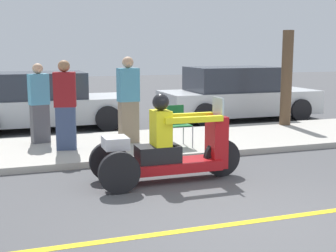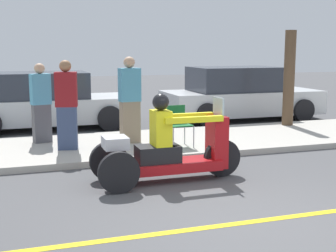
{
  "view_description": "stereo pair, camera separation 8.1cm",
  "coord_description": "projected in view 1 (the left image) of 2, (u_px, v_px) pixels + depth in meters",
  "views": [
    {
      "loc": [
        -2.82,
        -4.79,
        2.09
      ],
      "look_at": [
        -0.48,
        2.0,
        0.89
      ],
      "focal_mm": 50.0,
      "sensor_mm": 36.0,
      "label": 1
    },
    {
      "loc": [
        -2.74,
        -4.81,
        2.09
      ],
      "look_at": [
        -0.48,
        2.0,
        0.89
      ],
      "focal_mm": 50.0,
      "sensor_mm": 36.0,
      "label": 2
    }
  ],
  "objects": [
    {
      "name": "motorcycle_trike",
      "position": [
        168.0,
        151.0,
        7.34
      ],
      "size": [
        2.42,
        0.84,
        1.4
      ],
      "color": "black",
      "rests_on": "ground"
    },
    {
      "name": "folding_chair_set_back",
      "position": [
        176.0,
        121.0,
        9.42
      ],
      "size": [
        0.49,
        0.49,
        0.82
      ],
      "color": "#A5A8AD",
      "rests_on": "sidewalk_strip"
    },
    {
      "name": "spectator_end_of_line",
      "position": [
        39.0,
        105.0,
        9.73
      ],
      "size": [
        0.44,
        0.32,
        1.66
      ],
      "color": "#515156",
      "rests_on": "sidewalk_strip"
    },
    {
      "name": "parked_car_lot_center",
      "position": [
        43.0,
        102.0,
        12.16
      ],
      "size": [
        4.47,
        2.01,
        1.47
      ],
      "color": "silver",
      "rests_on": "ground"
    },
    {
      "name": "lane_stripe",
      "position": [
        223.0,
        225.0,
        5.56
      ],
      "size": [
        24.0,
        0.12,
        0.01
      ],
      "color": "gold",
      "rests_on": "ground"
    },
    {
      "name": "parked_car_lot_left",
      "position": [
        237.0,
        95.0,
        13.75
      ],
      "size": [
        4.59,
        2.05,
        1.54
      ],
      "color": "silver",
      "rests_on": "ground"
    },
    {
      "name": "spectator_mid_group",
      "position": [
        65.0,
        107.0,
        9.05
      ],
      "size": [
        0.46,
        0.33,
        1.74
      ],
      "color": "#38476B",
      "rests_on": "sidewalk_strip"
    },
    {
      "name": "tree_trunk",
      "position": [
        287.0,
        78.0,
        11.95
      ],
      "size": [
        0.28,
        0.28,
        2.41
      ],
      "color": "brown",
      "rests_on": "sidewalk_strip"
    },
    {
      "name": "ground_plane",
      "position": [
        258.0,
        221.0,
        5.71
      ],
      "size": [
        60.0,
        60.0,
        0.0
      ],
      "primitive_type": "plane",
      "color": "#4C4C4F"
    },
    {
      "name": "sidewalk_strip",
      "position": [
        149.0,
        144.0,
        9.99
      ],
      "size": [
        28.0,
        2.8,
        0.12
      ],
      "color": "#B2ADA3",
      "rests_on": "ground"
    },
    {
      "name": "spectator_far_back",
      "position": [
        128.0,
        102.0,
        9.73
      ],
      "size": [
        0.45,
        0.29,
        1.79
      ],
      "color": "gray",
      "rests_on": "sidewalk_strip"
    }
  ]
}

